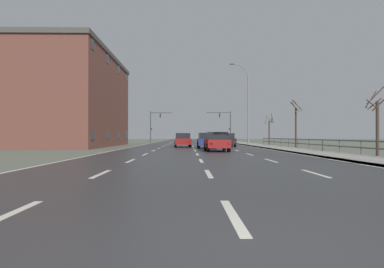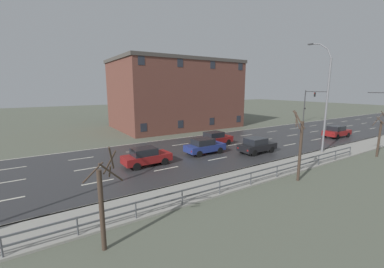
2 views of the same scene
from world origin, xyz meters
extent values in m
cube|color=#5B6051|center=(0.00, 48.00, -0.06)|extent=(160.00, 160.00, 0.12)
cube|color=#303033|center=(0.00, 60.00, 0.01)|extent=(14.00, 120.00, 0.02)
cube|color=beige|center=(-3.50, 12.80, 0.02)|extent=(0.16, 2.20, 0.01)
cube|color=beige|center=(-3.50, 18.20, 0.02)|extent=(0.16, 2.20, 0.01)
cube|color=beige|center=(-3.50, 23.60, 0.02)|extent=(0.16, 2.20, 0.01)
cube|color=beige|center=(-3.50, 29.00, 0.02)|extent=(0.16, 2.20, 0.01)
cube|color=beige|center=(-3.50, 34.40, 0.02)|extent=(0.16, 2.20, 0.01)
cube|color=beige|center=(-3.50, 39.80, 0.02)|extent=(0.16, 2.20, 0.01)
cube|color=beige|center=(-3.50, 45.20, 0.02)|extent=(0.16, 2.20, 0.01)
cube|color=beige|center=(-3.50, 50.60, 0.02)|extent=(0.16, 2.20, 0.01)
cube|color=beige|center=(-3.50, 56.00, 0.02)|extent=(0.16, 2.20, 0.01)
cube|color=beige|center=(-3.50, 61.40, 0.02)|extent=(0.16, 2.20, 0.01)
cube|color=beige|center=(-3.50, 66.80, 0.02)|extent=(0.16, 2.20, 0.01)
cube|color=beige|center=(-3.50, 72.20, 0.02)|extent=(0.16, 2.20, 0.01)
cube|color=beige|center=(-3.50, 77.60, 0.02)|extent=(0.16, 2.20, 0.01)
cube|color=beige|center=(-3.50, 83.00, 0.02)|extent=(0.16, 2.20, 0.01)
cube|color=beige|center=(0.00, 12.80, 0.02)|extent=(0.16, 2.20, 0.01)
cube|color=beige|center=(0.00, 18.20, 0.02)|extent=(0.16, 2.20, 0.01)
cube|color=beige|center=(0.00, 23.60, 0.02)|extent=(0.16, 2.20, 0.01)
cube|color=beige|center=(0.00, 29.00, 0.02)|extent=(0.16, 2.20, 0.01)
cube|color=beige|center=(0.00, 34.40, 0.02)|extent=(0.16, 2.20, 0.01)
cube|color=beige|center=(0.00, 39.80, 0.02)|extent=(0.16, 2.20, 0.01)
cube|color=beige|center=(0.00, 45.20, 0.02)|extent=(0.16, 2.20, 0.01)
cube|color=beige|center=(0.00, 50.60, 0.02)|extent=(0.16, 2.20, 0.01)
cube|color=beige|center=(0.00, 56.00, 0.02)|extent=(0.16, 2.20, 0.01)
cube|color=beige|center=(0.00, 61.40, 0.02)|extent=(0.16, 2.20, 0.01)
cube|color=beige|center=(0.00, 66.80, 0.02)|extent=(0.16, 2.20, 0.01)
cube|color=beige|center=(0.00, 72.20, 0.02)|extent=(0.16, 2.20, 0.01)
cube|color=beige|center=(3.50, 12.80, 0.02)|extent=(0.16, 2.20, 0.01)
cube|color=beige|center=(3.50, 18.20, 0.02)|extent=(0.16, 2.20, 0.01)
cube|color=beige|center=(3.50, 23.60, 0.02)|extent=(0.16, 2.20, 0.01)
cube|color=beige|center=(3.50, 29.00, 0.02)|extent=(0.16, 2.20, 0.01)
cube|color=beige|center=(3.50, 34.40, 0.02)|extent=(0.16, 2.20, 0.01)
cube|color=beige|center=(3.50, 39.80, 0.02)|extent=(0.16, 2.20, 0.01)
cube|color=beige|center=(3.50, 45.20, 0.02)|extent=(0.16, 2.20, 0.01)
cube|color=beige|center=(3.50, 50.60, 0.02)|extent=(0.16, 2.20, 0.01)
cube|color=beige|center=(3.50, 56.00, 0.02)|extent=(0.16, 2.20, 0.01)
cube|color=beige|center=(3.50, 61.40, 0.02)|extent=(0.16, 2.20, 0.01)
cube|color=beige|center=(-6.85, 60.00, 0.02)|extent=(0.16, 120.00, 0.01)
cube|color=#515459|center=(9.85, 24.06, 0.95)|extent=(0.06, 32.33, 0.08)
cube|color=#515459|center=(9.85, 24.06, 0.55)|extent=(0.06, 32.33, 0.08)
cylinder|color=#515459|center=(9.85, 13.28, 0.50)|extent=(0.07, 0.07, 1.00)
cylinder|color=#515459|center=(9.85, 15.98, 0.50)|extent=(0.07, 0.07, 1.00)
cylinder|color=#515459|center=(9.85, 18.67, 0.50)|extent=(0.07, 0.07, 1.00)
cylinder|color=#515459|center=(9.85, 21.36, 0.50)|extent=(0.07, 0.07, 1.00)
cylinder|color=#515459|center=(9.85, 24.06, 0.50)|extent=(0.07, 0.07, 1.00)
cylinder|color=#515459|center=(9.85, 26.75, 0.50)|extent=(0.07, 0.07, 1.00)
cylinder|color=#515459|center=(9.85, 29.45, 0.50)|extent=(0.07, 0.07, 1.00)
cylinder|color=#515459|center=(9.85, 32.14, 0.50)|extent=(0.07, 0.07, 1.00)
cylinder|color=#515459|center=(9.85, 34.84, 0.50)|extent=(0.07, 0.07, 1.00)
cylinder|color=#515459|center=(9.85, 37.53, 0.50)|extent=(0.07, 0.07, 1.00)
cylinder|color=#515459|center=(9.85, 40.22, 0.50)|extent=(0.07, 0.07, 1.00)
cylinder|color=slate|center=(7.60, 39.34, 4.68)|extent=(0.20, 0.20, 9.36)
cylinder|color=slate|center=(7.39, 39.34, 9.81)|extent=(0.52, 0.11, 0.95)
cylinder|color=slate|center=(6.77, 39.34, 10.55)|extent=(0.88, 0.11, 0.66)
cylinder|color=slate|center=(5.87, 39.34, 10.92)|extent=(1.00, 0.11, 0.28)
cube|color=#333335|center=(5.38, 39.34, 10.96)|extent=(0.56, 0.24, 0.12)
cylinder|color=#38383A|center=(-7.90, 59.74, 3.06)|extent=(0.18, 0.18, 6.13)
cylinder|color=#38383A|center=(-5.77, 59.74, 5.88)|extent=(4.27, 0.12, 0.12)
cube|color=black|center=(-5.98, 59.74, 5.33)|extent=(0.20, 0.28, 0.80)
sphere|color=red|center=(-5.98, 59.59, 5.59)|extent=(0.14, 0.14, 0.14)
sphere|color=#2D2D2D|center=(-5.98, 59.59, 5.33)|extent=(0.14, 0.14, 0.14)
sphere|color=#2D2D2D|center=(-5.98, 59.59, 5.07)|extent=(0.14, 0.14, 0.14)
cube|color=black|center=(-7.68, 59.69, 2.60)|extent=(0.18, 0.12, 0.32)
cube|color=maroon|center=(4.09, 48.97, 0.65)|extent=(1.89, 4.16, 0.64)
cube|color=black|center=(4.08, 48.72, 1.27)|extent=(1.63, 2.05, 0.60)
cube|color=slate|center=(4.11, 49.67, 1.25)|extent=(1.41, 0.13, 0.51)
cylinder|color=black|center=(4.94, 50.21, 0.33)|extent=(0.24, 0.67, 0.66)
cylinder|color=black|center=(3.32, 50.26, 0.33)|extent=(0.24, 0.67, 0.66)
cylinder|color=black|center=(4.86, 47.67, 0.33)|extent=(0.24, 0.67, 0.66)
cylinder|color=black|center=(3.24, 47.72, 0.33)|extent=(0.24, 0.67, 0.66)
cube|color=red|center=(3.36, 46.96, 0.65)|extent=(0.16, 0.05, 0.14)
cube|color=red|center=(4.68, 46.92, 0.65)|extent=(0.16, 0.05, 0.14)
cube|color=navy|center=(1.30, 29.09, 0.65)|extent=(1.78, 4.11, 0.64)
cube|color=black|center=(1.30, 28.84, 1.27)|extent=(1.57, 2.01, 0.60)
cube|color=slate|center=(1.30, 29.79, 1.25)|extent=(1.40, 0.09, 0.51)
cylinder|color=black|center=(2.11, 30.36, 0.33)|extent=(0.22, 0.66, 0.66)
cylinder|color=black|center=(0.49, 30.37, 0.33)|extent=(0.22, 0.66, 0.66)
cylinder|color=black|center=(2.10, 27.82, 0.33)|extent=(0.22, 0.66, 0.66)
cylinder|color=black|center=(0.48, 27.82, 0.33)|extent=(0.22, 0.66, 0.66)
cube|color=red|center=(0.63, 27.06, 0.65)|extent=(0.16, 0.04, 0.14)
cube|color=red|center=(1.95, 27.06, 0.65)|extent=(0.16, 0.04, 0.14)
cube|color=maroon|center=(1.71, 22.65, 0.65)|extent=(1.86, 4.14, 0.64)
cube|color=black|center=(1.72, 22.40, 1.27)|extent=(1.61, 2.04, 0.60)
cube|color=slate|center=(1.69, 23.35, 1.25)|extent=(1.41, 0.12, 0.51)
cylinder|color=black|center=(2.49, 23.94, 0.33)|extent=(0.24, 0.67, 0.66)
cylinder|color=black|center=(0.87, 23.90, 0.33)|extent=(0.24, 0.67, 0.66)
cylinder|color=black|center=(2.55, 21.40, 0.33)|extent=(0.24, 0.67, 0.66)
cylinder|color=black|center=(0.93, 21.36, 0.33)|extent=(0.24, 0.67, 0.66)
cube|color=red|center=(1.10, 20.61, 0.65)|extent=(0.16, 0.04, 0.14)
cube|color=red|center=(2.42, 20.64, 0.65)|extent=(0.16, 0.04, 0.14)
cube|color=maroon|center=(-1.16, 32.36, 0.65)|extent=(1.94, 4.18, 0.64)
cube|color=black|center=(-1.15, 32.11, 1.27)|extent=(1.65, 2.07, 0.60)
cube|color=slate|center=(-1.19, 33.06, 1.25)|extent=(1.41, 0.14, 0.51)
cylinder|color=black|center=(-0.41, 33.67, 0.33)|extent=(0.25, 0.67, 0.66)
cylinder|color=black|center=(-2.02, 33.59, 0.33)|extent=(0.25, 0.67, 0.66)
cylinder|color=black|center=(-0.29, 31.13, 0.33)|extent=(0.25, 0.67, 0.66)
cylinder|color=black|center=(-1.91, 31.06, 0.33)|extent=(0.25, 0.67, 0.66)
cube|color=red|center=(-1.73, 30.30, 0.65)|extent=(0.16, 0.05, 0.14)
cube|color=red|center=(-0.41, 30.36, 0.65)|extent=(0.16, 0.05, 0.14)
cube|color=black|center=(3.92, 33.80, 0.65)|extent=(1.79, 4.11, 0.64)
cube|color=black|center=(3.93, 33.55, 1.27)|extent=(1.57, 2.01, 0.60)
cube|color=slate|center=(3.92, 34.50, 1.25)|extent=(1.40, 0.09, 0.51)
cylinder|color=black|center=(4.72, 35.07, 0.33)|extent=(0.22, 0.66, 0.66)
cylinder|color=black|center=(3.10, 35.06, 0.33)|extent=(0.22, 0.66, 0.66)
cylinder|color=black|center=(4.74, 32.53, 0.33)|extent=(0.22, 0.66, 0.66)
cylinder|color=black|center=(3.12, 32.52, 0.33)|extent=(0.22, 0.66, 0.66)
cube|color=red|center=(3.28, 31.76, 0.65)|extent=(0.16, 0.04, 0.14)
cube|color=red|center=(4.60, 31.77, 0.65)|extent=(0.16, 0.04, 0.14)
cube|color=brown|center=(-16.22, 35.47, 5.28)|extent=(13.17, 19.42, 10.57)
cube|color=#4C4742|center=(-16.22, 35.47, 10.82)|extent=(13.43, 19.81, 0.50)
cube|color=#282D38|center=(-9.62, 26.95, 1.40)|extent=(0.04, 0.90, 1.10)
cube|color=#282D38|center=(-9.62, 32.63, 1.40)|extent=(0.04, 0.90, 1.10)
cube|color=#282D38|center=(-9.62, 38.30, 1.40)|extent=(0.04, 0.90, 1.10)
cube|color=#282D38|center=(-9.62, 43.98, 1.40)|extent=(0.04, 0.90, 1.10)
cube|color=#282D38|center=(-9.62, 26.95, 9.97)|extent=(0.04, 0.90, 1.10)
cube|color=#282D38|center=(-9.62, 32.63, 9.97)|extent=(0.04, 0.90, 1.10)
cube|color=#282D38|center=(-9.62, 38.30, 9.97)|extent=(0.04, 0.90, 1.10)
cube|color=#282D38|center=(-9.62, 43.98, 9.97)|extent=(0.04, 0.90, 1.10)
cylinder|color=#423328|center=(11.33, 16.75, 1.72)|extent=(0.20, 0.20, 3.45)
cylinder|color=#423328|center=(11.80, 17.10, 3.41)|extent=(0.67, 1.04, 1.09)
cylinder|color=#423328|center=(11.50, 17.22, 3.89)|extent=(0.98, 0.43, 1.18)
cylinder|color=#423328|center=(11.19, 17.20, 3.62)|extent=(0.95, 0.38, 1.19)
cylinder|color=#423328|center=(11.39, 17.15, 3.33)|extent=(0.85, 0.20, 0.76)
cylinder|color=#423328|center=(10.91, 16.61, 3.25)|extent=(0.29, 0.90, 0.73)
cylinder|color=#423328|center=(10.93, 30.42, 2.15)|extent=(0.20, 0.20, 4.30)
cylinder|color=#423328|center=(10.95, 29.94, 4.46)|extent=(1.02, 0.11, 1.18)
cylinder|color=#423328|center=(10.83, 30.02, 4.60)|extent=(0.85, 0.29, 0.91)
cylinder|color=#423328|center=(10.62, 30.14, 4.44)|extent=(0.59, 0.71, 0.97)
cylinder|color=#423328|center=(10.77, 30.07, 4.31)|extent=(0.76, 0.43, 1.02)
cylinder|color=#423328|center=(11.26, 42.49, 1.73)|extent=(0.20, 0.20, 3.46)
cylinder|color=#423328|center=(10.85, 42.74, 3.61)|extent=(0.52, 0.89, 1.30)
cylinder|color=#423328|center=(11.30, 42.12, 3.56)|extent=(0.78, 0.17, 0.74)
camera|label=1|loc=(-0.72, -2.87, 1.26)|focal=29.44mm
camera|label=2|loc=(21.00, 14.83, 6.59)|focal=23.11mm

